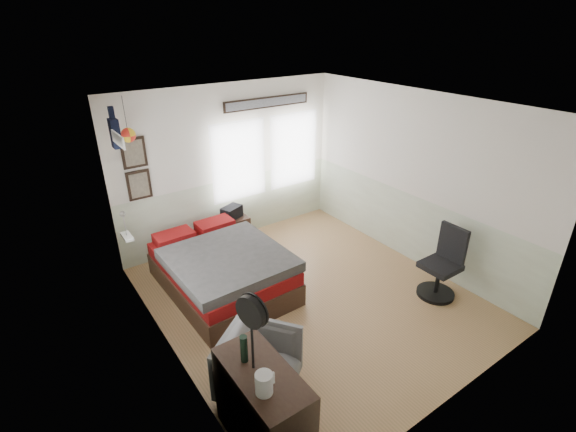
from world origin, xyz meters
name	(u,v)px	position (x,y,z in m)	size (l,w,h in m)	color
ground_plane	(310,296)	(0.00, 0.00, -0.01)	(4.00, 4.50, 0.01)	#967148
room_shell	(299,189)	(-0.08, 0.19, 1.61)	(4.02, 4.52, 2.71)	silver
wall_decor	(168,135)	(-1.10, 1.96, 2.10)	(3.55, 1.32, 1.44)	black
bed	(222,270)	(-0.92, 0.89, 0.33)	(1.56, 2.12, 0.67)	black
dresser	(263,409)	(-1.74, -1.55, 0.45)	(0.48, 1.00, 0.90)	black
armchair	(259,365)	(-1.45, -1.00, 0.35)	(0.75, 0.77, 0.70)	slate
nightstand	(233,230)	(-0.15, 2.00, 0.25)	(0.50, 0.40, 0.50)	black
task_chair	(442,268)	(1.57, -1.01, 0.43)	(0.53, 0.53, 1.05)	black
kettle	(264,383)	(-1.84, -1.74, 1.00)	(0.17, 0.15, 0.19)	silver
bottle	(244,349)	(-1.80, -1.35, 1.04)	(0.07, 0.07, 0.27)	black
stand_fan	(252,313)	(-1.76, -1.47, 1.48)	(0.16, 0.30, 0.75)	black
black_bag	(232,212)	(-0.15, 2.00, 0.60)	(0.35, 0.22, 0.20)	black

